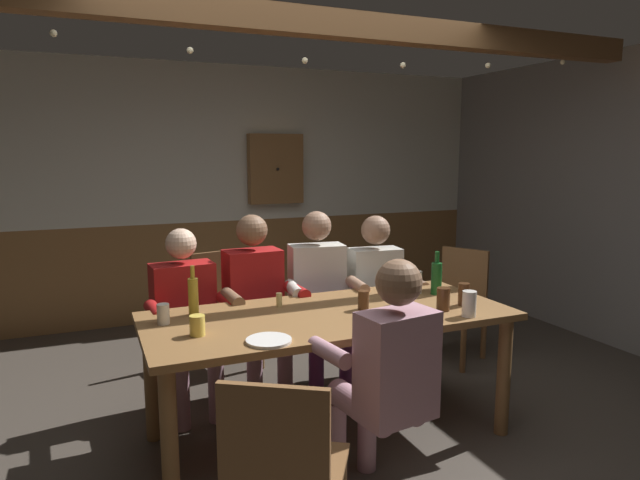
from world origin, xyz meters
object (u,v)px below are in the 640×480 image
person_3 (379,290)px  pint_glass_1 (163,314)px  table_candle (279,300)px  pint_glass_0 (464,294)px  pint_glass_3 (405,294)px  person_4 (385,371)px  pint_glass_4 (363,300)px  dining_table (329,329)px  chair_empty_near_right (282,476)px  chair_empty_near_left (222,305)px  person_2 (320,294)px  pint_glass_6 (443,299)px  plate_0 (269,340)px  pint_glass_5 (469,304)px  pint_glass_8 (197,325)px  pint_glass_2 (387,282)px  wall_dart_cabinet (276,169)px  person_0 (186,312)px  bottle_0 (193,295)px  bottle_1 (436,277)px  chair_empty_far_end (457,300)px  pint_glass_7 (417,282)px  person_1 (256,299)px

person_3 → pint_glass_1: 1.68m
table_candle → pint_glass_0: 1.10m
pint_glass_3 → person_4: bearing=-127.6°
person_3 → pint_glass_4: person_3 is taller
dining_table → pint_glass_4: 0.26m
chair_empty_near_right → chair_empty_near_left: size_ratio=1.00×
table_candle → person_2: bearing=44.0°
pint_glass_6 → plate_0: bearing=-173.5°
pint_glass_5 → pint_glass_8: (-1.45, 0.26, -0.02)m
person_3 → pint_glass_2: (-0.18, -0.42, 0.17)m
person_2 → person_4: size_ratio=1.04×
table_candle → pint_glass_4: pint_glass_4 is taller
person_4 → pint_glass_8: 0.95m
pint_glass_4 → wall_dart_cabinet: 2.74m
person_0 → chair_empty_near_right: person_0 is taller
bottle_0 → pint_glass_1: 0.22m
chair_empty_near_right → pint_glass_6: size_ratio=6.56×
bottle_1 → table_candle: bearing=173.0°
person_0 → table_candle: person_0 is taller
dining_table → person_2: bearing=71.6°
person_4 → pint_glass_8: (-0.75, 0.56, 0.15)m
bottle_0 → pint_glass_6: bottle_0 is taller
chair_empty_far_end → pint_glass_2: (-0.96, -0.53, 0.35)m
person_0 → pint_glass_0: (1.50, -0.84, 0.17)m
plate_0 → pint_glass_8: pint_glass_8 is taller
bottle_1 → pint_glass_0: (0.00, -0.28, -0.04)m
chair_empty_near_right → pint_glass_8: chair_empty_near_right is taller
bottle_1 → pint_glass_1: (-1.70, 0.04, -0.06)m
pint_glass_0 → plate_0: bearing=-172.4°
pint_glass_4 → wall_dart_cabinet: (0.35, 2.63, 0.68)m
bottle_0 → pint_glass_1: bottle_0 is taller
dining_table → chair_empty_far_end: (1.48, 0.78, -0.18)m
chair_empty_near_right → person_2: bearing=95.2°
pint_glass_0 → pint_glass_8: (-1.57, 0.06, -0.02)m
person_3 → pint_glass_7: 0.50m
chair_empty_near_left → pint_glass_3: 1.64m
chair_empty_near_right → pint_glass_2: (1.15, 1.25, 0.35)m
plate_0 → bottle_1: bearing=19.6°
pint_glass_7 → person_4: bearing=-129.8°
person_3 → chair_empty_near_left: size_ratio=1.36×
person_2 → pint_glass_5: (0.46, -1.03, 0.14)m
pint_glass_2 → pint_glass_8: pint_glass_2 is taller
pint_glass_1 → table_candle: bearing=7.4°
dining_table → person_1: person_1 is taller
person_0 → person_2: bearing=175.0°
dining_table → pint_glass_8: size_ratio=20.12×
table_candle → bottle_0: 0.51m
pint_glass_8 → person_0: bearing=84.7°
person_1 → pint_glass_3: bearing=134.1°
table_candle → pint_glass_7: bearing=-3.1°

